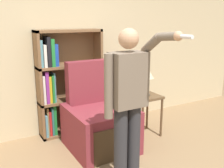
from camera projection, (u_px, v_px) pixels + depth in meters
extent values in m
cube|color=beige|center=(60.00, 46.00, 4.13)|extent=(8.00, 0.06, 2.80)
cube|color=brown|center=(39.00, 87.00, 3.91)|extent=(0.04, 0.28, 1.67)
cube|color=brown|center=(98.00, 79.00, 4.39)|extent=(0.04, 0.28, 1.67)
cube|color=brown|center=(68.00, 81.00, 4.26)|extent=(1.03, 0.01, 1.67)
cube|color=brown|center=(72.00, 130.00, 4.35)|extent=(1.03, 0.28, 0.04)
cube|color=brown|center=(71.00, 100.00, 4.22)|extent=(1.03, 0.28, 0.04)
cube|color=brown|center=(70.00, 66.00, 4.08)|extent=(1.03, 0.28, 0.04)
cube|color=brown|center=(68.00, 31.00, 3.95)|extent=(1.03, 0.28, 0.04)
cube|color=#5B99A8|center=(45.00, 125.00, 4.09)|extent=(0.04, 0.24, 0.35)
cube|color=#9E7A47|center=(47.00, 121.00, 4.09)|extent=(0.03, 0.17, 0.46)
cube|color=red|center=(49.00, 123.00, 4.12)|extent=(0.03, 0.19, 0.39)
cube|color=#337070|center=(51.00, 120.00, 4.13)|extent=(0.03, 0.20, 0.45)
cube|color=#238438|center=(54.00, 119.00, 4.14)|extent=(0.04, 0.18, 0.48)
cube|color=white|center=(43.00, 89.00, 3.95)|extent=(0.03, 0.23, 0.43)
cube|color=purple|center=(46.00, 87.00, 3.96)|extent=(0.05, 0.22, 0.49)
cube|color=gold|center=(49.00, 89.00, 4.00)|extent=(0.04, 0.18, 0.41)
cube|color=#238438|center=(52.00, 88.00, 4.02)|extent=(0.03, 0.22, 0.42)
cube|color=#5B99A8|center=(54.00, 87.00, 4.03)|extent=(0.02, 0.17, 0.45)
cube|color=#5B99A8|center=(40.00, 54.00, 3.82)|extent=(0.04, 0.18, 0.40)
cube|color=white|center=(44.00, 56.00, 3.85)|extent=(0.04, 0.22, 0.33)
cube|color=black|center=(47.00, 52.00, 3.86)|extent=(0.05, 0.22, 0.44)
cube|color=#238438|center=(51.00, 52.00, 3.89)|extent=(0.05, 0.23, 0.41)
cube|color=#1E47B2|center=(55.00, 55.00, 3.93)|extent=(0.05, 0.19, 0.33)
cube|color=#4C3823|center=(100.00, 133.00, 3.75)|extent=(0.66, 0.86, 0.47)
cube|color=maroon|center=(101.00, 115.00, 3.65)|extent=(0.62, 0.74, 0.12)
cube|color=maroon|center=(88.00, 93.00, 3.96)|extent=(0.66, 0.16, 0.99)
cube|color=maroon|center=(75.00, 134.00, 3.55)|extent=(0.10, 0.94, 0.62)
cube|color=maroon|center=(123.00, 123.00, 3.91)|extent=(0.10, 0.94, 0.62)
cylinder|color=#2D2D33|center=(121.00, 146.00, 2.90)|extent=(0.15, 0.15, 0.91)
cylinder|color=#2D2D33|center=(133.00, 143.00, 2.98)|extent=(0.15, 0.15, 0.91)
cube|color=#756656|center=(128.00, 80.00, 2.75)|extent=(0.38, 0.24, 0.58)
sphere|color=tan|center=(129.00, 39.00, 2.65)|extent=(0.21, 0.21, 0.21)
cylinder|color=#756656|center=(108.00, 87.00, 2.65)|extent=(0.09, 0.09, 0.67)
cylinder|color=#756656|center=(152.00, 44.00, 2.66)|extent=(0.09, 0.28, 0.23)
cylinder|color=#756656|center=(168.00, 36.00, 2.44)|extent=(0.08, 0.27, 0.10)
sphere|color=tan|center=(178.00, 36.00, 2.32)|extent=(0.09, 0.09, 0.09)
cylinder|color=white|center=(186.00, 37.00, 2.24)|extent=(0.04, 0.15, 0.04)
cube|color=brown|center=(146.00, 96.00, 4.10)|extent=(0.42, 0.42, 0.04)
cylinder|color=brown|center=(142.00, 122.00, 3.94)|extent=(0.04, 0.04, 0.62)
cylinder|color=brown|center=(161.00, 118.00, 4.11)|extent=(0.04, 0.04, 0.62)
cylinder|color=brown|center=(129.00, 115.00, 4.25)|extent=(0.04, 0.04, 0.62)
cylinder|color=brown|center=(147.00, 111.00, 4.42)|extent=(0.04, 0.04, 0.62)
cylinder|color=#4C4233|center=(146.00, 95.00, 4.09)|extent=(0.14, 0.14, 0.02)
cylinder|color=#4C4233|center=(146.00, 86.00, 4.06)|extent=(0.04, 0.04, 0.25)
cone|color=beige|center=(146.00, 72.00, 4.00)|extent=(0.24, 0.24, 0.18)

